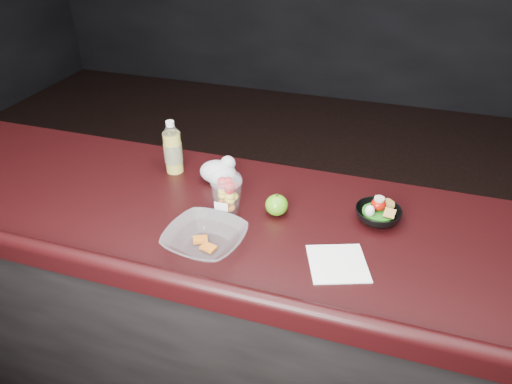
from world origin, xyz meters
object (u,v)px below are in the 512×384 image
(fruit_cup, at_px, (227,192))
(takeout_bowl, at_px, (205,239))
(green_apple, at_px, (277,205))
(lemonade_bottle, at_px, (173,151))
(snack_bowl, at_px, (378,213))

(fruit_cup, relative_size, takeout_bowl, 0.58)
(fruit_cup, bearing_deg, green_apple, 11.94)
(lemonade_bottle, relative_size, green_apple, 2.63)
(snack_bowl, bearing_deg, lemonade_bottle, 173.34)
(green_apple, relative_size, takeout_bowl, 0.30)
(fruit_cup, distance_m, takeout_bowl, 0.20)
(snack_bowl, xyz_separation_m, takeout_bowl, (-0.47, -0.28, 0.00))
(lemonade_bottle, xyz_separation_m, takeout_bowl, (0.28, -0.37, -0.06))
(green_apple, bearing_deg, fruit_cup, -168.06)
(lemonade_bottle, height_order, snack_bowl, lemonade_bottle)
(green_apple, distance_m, snack_bowl, 0.32)
(lemonade_bottle, relative_size, fruit_cup, 1.37)
(green_apple, height_order, takeout_bowl, green_apple)
(takeout_bowl, bearing_deg, snack_bowl, 31.19)
(takeout_bowl, bearing_deg, green_apple, 55.09)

